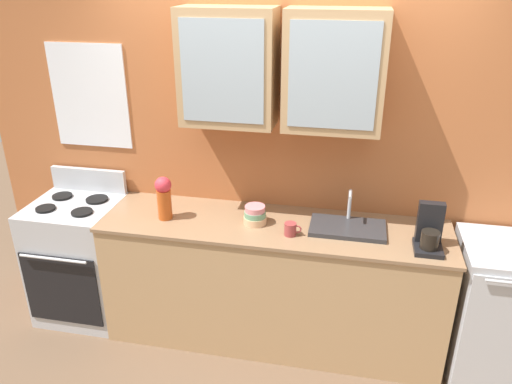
% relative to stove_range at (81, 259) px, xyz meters
% --- Properties ---
extents(ground_plane, '(10.00, 10.00, 0.00)m').
position_rel_stove_range_xyz_m(ground_plane, '(1.49, 0.00, -0.47)').
color(ground_plane, brown).
extents(back_wall_unit, '(4.45, 0.41, 2.72)m').
position_rel_stove_range_xyz_m(back_wall_unit, '(1.49, 0.32, 0.99)').
color(back_wall_unit, '#B76638').
rests_on(back_wall_unit, ground_plane).
extents(counter, '(2.36, 0.63, 0.93)m').
position_rel_stove_range_xyz_m(counter, '(1.49, 0.00, -0.01)').
color(counter, tan).
rests_on(counter, ground_plane).
extents(stove_range, '(0.63, 0.63, 1.11)m').
position_rel_stove_range_xyz_m(stove_range, '(0.00, 0.00, 0.00)').
color(stove_range, silver).
rests_on(stove_range, ground_plane).
extents(sink_faucet, '(0.49, 0.29, 0.25)m').
position_rel_stove_range_xyz_m(sink_faucet, '(1.98, 0.02, 0.48)').
color(sink_faucet, '#2D2D30').
rests_on(sink_faucet, counter).
extents(bowl_stack, '(0.16, 0.16, 0.13)m').
position_rel_stove_range_xyz_m(bowl_stack, '(1.37, -0.01, 0.52)').
color(bowl_stack, '#E0AD7F').
rests_on(bowl_stack, counter).
extents(vase, '(0.11, 0.11, 0.31)m').
position_rel_stove_range_xyz_m(vase, '(0.75, -0.06, 0.62)').
color(vase, '#BF4C19').
rests_on(vase, counter).
extents(cup_near_sink, '(0.11, 0.08, 0.09)m').
position_rel_stove_range_xyz_m(cup_near_sink, '(1.63, -0.12, 0.50)').
color(cup_near_sink, '#993838').
rests_on(cup_near_sink, counter).
extents(dishwasher, '(0.60, 0.61, 0.93)m').
position_rel_stove_range_xyz_m(dishwasher, '(3.01, -0.00, -0.01)').
color(dishwasher, silver).
rests_on(dishwasher, ground_plane).
extents(coffee_maker, '(0.17, 0.20, 0.29)m').
position_rel_stove_range_xyz_m(coffee_maker, '(2.47, -0.12, 0.57)').
color(coffee_maker, black).
rests_on(coffee_maker, counter).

